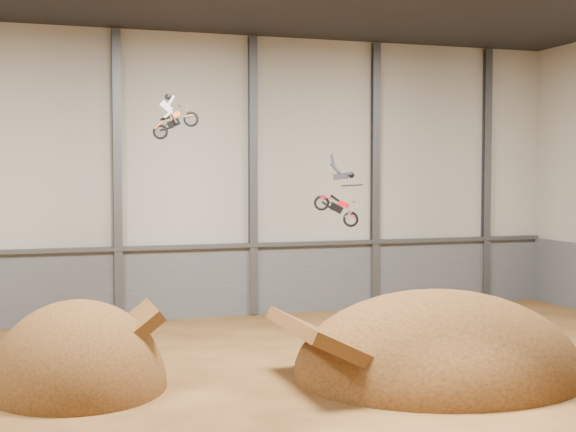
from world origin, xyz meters
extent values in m
plane|color=#4E2E14|center=(0.00, 0.00, 0.00)|extent=(40.00, 40.00, 0.00)
cube|color=#B0AA9C|center=(0.00, 15.00, 7.00)|extent=(40.00, 0.10, 14.00)
cube|color=#56585E|center=(0.00, 14.90, 1.75)|extent=(39.80, 0.18, 3.50)
cube|color=#47494F|center=(0.00, 14.75, 3.55)|extent=(39.80, 0.35, 0.20)
cube|color=#47494F|center=(-3.33, 14.80, 7.00)|extent=(0.40, 0.36, 13.90)
cube|color=#47494F|center=(3.33, 14.80, 7.00)|extent=(0.40, 0.36, 13.90)
cube|color=#47494F|center=(10.00, 14.80, 7.00)|extent=(0.40, 0.36, 13.90)
cube|color=#47494F|center=(16.67, 14.80, 7.00)|extent=(0.40, 0.36, 13.90)
ellipsoid|color=#402510|center=(-5.85, 3.28, 0.00)|extent=(5.86, 6.76, 5.86)
ellipsoid|color=#402510|center=(6.39, 1.13, 0.00)|extent=(10.42, 9.22, 6.01)
camera|label=1|loc=(-7.22, -23.93, 7.11)|focal=50.00mm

